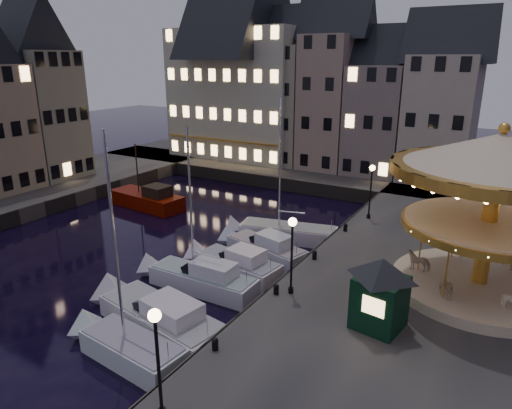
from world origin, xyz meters
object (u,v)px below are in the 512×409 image
Objects in this scene: motorboat_e at (262,248)px; motorboat_d at (233,264)px; streetlamp_b at (292,245)px; motorboat_c at (197,278)px; streetlamp_a at (157,349)px; bollard_b at (276,289)px; motorboat_f at (281,232)px; red_fishing_boat at (148,200)px; bollard_c at (315,255)px; motorboat_a at (125,347)px; bollard_a at (215,343)px; carousel at (495,184)px; streetlamp_c at (371,184)px; bollard_d at (345,227)px; motorboat_b at (157,316)px; ticket_kiosk at (381,281)px.

motorboat_d is at bearing -95.92° from motorboat_e.
motorboat_c is (-6.02, -0.16, -3.34)m from streetlamp_b.
motorboat_e is at bearing 107.58° from streetlamp_a.
bollard_b is at bearing -32.82° from motorboat_d.
red_fishing_boat is (-13.96, 0.71, 0.17)m from motorboat_f.
bollard_c is 0.09× the size of motorboat_d.
motorboat_a is at bearing -124.79° from streetlamp_b.
bollard_b is (0.00, 5.50, 0.00)m from bollard_a.
motorboat_e is 14.90m from carousel.
streetlamp_c is 0.41× the size of carousel.
bollard_c is at bearing -14.93° from motorboat_e.
bollard_d is 0.09× the size of motorboat_d.
bollard_a is 9.78m from motorboat_d.
motorboat_f reaches higher than bollard_a.
motorboat_e is (0.32, 10.14, -0.01)m from motorboat_b.
motorboat_b is 2.21× the size of ticket_kiosk.
streetlamp_c is at bearing 76.59° from motorboat_a.
ticket_kiosk is (9.77, -6.43, 2.94)m from motorboat_e.
bollard_d is 4.93m from motorboat_f.
streetlamp_c is 12.64m from motorboat_d.
motorboat_e is (0.33, 3.14, 0.00)m from motorboat_d.
bollard_c is at bearing 40.67° from motorboat_c.
streetlamp_c is at bearing 90.00° from streetlamp_b.
streetlamp_a is 1.09× the size of ticket_kiosk.
bollard_c is 1.00× the size of bollard_d.
bollard_d is at bearing -99.73° from streetlamp_c.
motorboat_f reaches higher than motorboat_e.
motorboat_c reaches higher than streetlamp_c.
bollard_a is 15.42m from carousel.
bollard_b is 12.04m from carousel.
carousel is (13.78, -3.98, 6.59)m from motorboat_f.
bollard_a is 4.55m from motorboat_a.
bollard_b is 5.00m from bollard_c.
streetlamp_c is at bearing 135.52° from carousel.
streetlamp_c is at bearing 10.58° from red_fishing_boat.
bollard_d is at bearing 9.81° from motorboat_f.
motorboat_a is at bearing -87.67° from motorboat_d.
red_fishing_boat reaches higher than streetlamp_a.
motorboat_c is at bearing 176.77° from ticket_kiosk.
motorboat_d is 15.42m from carousel.
bollard_a is 15.94m from motorboat_f.
bollard_a is at bearing -40.38° from red_fishing_boat.
streetlamp_c is at bearing 66.20° from motorboat_c.
red_fishing_boat reaches higher than motorboat_e.
motorboat_f is 14.53m from ticket_kiosk.
motorboat_c reaches higher than bollard_d.
motorboat_f is at bearing 107.33° from bollard_a.
ticket_kiosk is (10.83, -0.61, 2.90)m from motorboat_c.
motorboat_d is (-4.69, -7.48, -0.97)m from bollard_d.
motorboat_f reaches higher than bollard_b.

